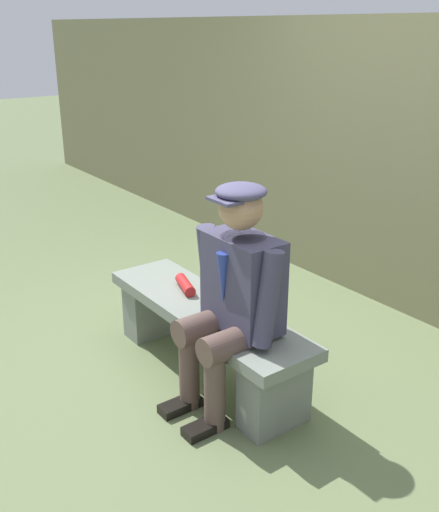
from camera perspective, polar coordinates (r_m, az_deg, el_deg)
name	(u,v)px	position (r m, az deg, el deg)	size (l,w,h in m)	color
ground_plane	(206,372)	(3.64, -1.29, -11.05)	(30.00, 30.00, 0.00)	#627049
bench	(206,329)	(3.49, -1.33, -7.02)	(1.53, 0.42, 0.44)	slate
seated_man	(233,291)	(3.04, 1.34, -3.35)	(0.59, 0.57, 1.23)	#3D3B54
rolled_magazine	(185,285)	(3.62, -3.30, -2.78)	(0.07, 0.07, 0.23)	#B21E1E
stadium_wall	(407,169)	(4.40, 17.49, 7.98)	(12.00, 0.24, 2.01)	#6C6B4B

